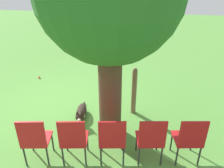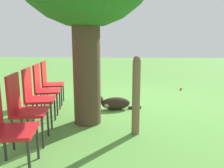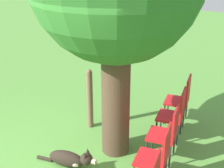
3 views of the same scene
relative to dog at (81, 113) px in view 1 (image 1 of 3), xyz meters
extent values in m
plane|color=#56933D|center=(-0.25, -0.33, -0.14)|extent=(30.00, 30.00, 0.00)
cylinder|color=#4C3828|center=(0.37, 0.73, 0.90)|extent=(0.44, 0.44, 2.08)
ellipsoid|color=#2D231C|center=(-0.07, -0.01, -0.01)|extent=(0.60, 0.32, 0.25)
ellipsoid|color=#C6B293|center=(0.08, 0.01, -0.02)|extent=(0.23, 0.22, 0.15)
sphere|color=#2D231C|center=(0.26, 0.05, 0.07)|extent=(0.22, 0.22, 0.19)
cylinder|color=#C6B293|center=(0.37, 0.06, 0.05)|extent=(0.10, 0.09, 0.08)
cone|color=#2D231C|center=(0.25, 0.10, 0.18)|extent=(0.06, 0.06, 0.08)
cone|color=#2D231C|center=(0.27, 0.00, 0.18)|extent=(0.06, 0.06, 0.08)
cylinder|color=#2D231C|center=(-0.45, -0.08, -0.11)|extent=(0.26, 0.10, 0.06)
cylinder|color=brown|center=(-0.41, 1.15, 0.40)|extent=(0.12, 0.12, 1.07)
sphere|color=brown|center=(-0.41, 1.15, 0.95)|extent=(0.10, 0.10, 0.10)
cube|color=red|center=(1.30, -0.38, 0.29)|extent=(0.49, 0.51, 0.04)
cube|color=red|center=(1.49, -0.35, 0.55)|extent=(0.11, 0.44, 0.49)
cylinder|color=#2D2D2D|center=(1.16, -0.60, 0.06)|extent=(0.03, 0.03, 0.40)
cylinder|color=#2D2D2D|center=(1.09, -0.22, 0.06)|extent=(0.03, 0.03, 0.40)
cylinder|color=#2D2D2D|center=(1.51, -0.53, 0.06)|extent=(0.03, 0.03, 0.40)
cylinder|color=#2D2D2D|center=(1.44, -0.16, 0.06)|extent=(0.03, 0.03, 0.40)
cube|color=red|center=(1.20, 0.25, 0.29)|extent=(0.49, 0.51, 0.04)
cube|color=red|center=(1.39, 0.29, 0.55)|extent=(0.11, 0.44, 0.49)
cylinder|color=#2D2D2D|center=(1.05, 0.04, 0.06)|extent=(0.03, 0.03, 0.40)
cylinder|color=#2D2D2D|center=(0.99, 0.41, 0.06)|extent=(0.03, 0.03, 0.40)
cylinder|color=#2D2D2D|center=(1.41, 0.10, 0.06)|extent=(0.03, 0.03, 0.40)
cylinder|color=#2D2D2D|center=(1.34, 0.47, 0.06)|extent=(0.03, 0.03, 0.40)
cube|color=red|center=(1.09, 0.88, 0.29)|extent=(0.49, 0.51, 0.04)
cube|color=red|center=(1.28, 0.92, 0.55)|extent=(0.11, 0.44, 0.49)
cylinder|color=#2D2D2D|center=(0.95, 0.67, 0.06)|extent=(0.03, 0.03, 0.40)
cylinder|color=#2D2D2D|center=(0.88, 1.04, 0.06)|extent=(0.03, 0.03, 0.40)
cylinder|color=#2D2D2D|center=(1.30, 0.73, 0.06)|extent=(0.03, 0.03, 0.40)
cylinder|color=#2D2D2D|center=(1.24, 1.10, 0.06)|extent=(0.03, 0.03, 0.40)
cube|color=red|center=(0.99, 1.52, 0.29)|extent=(0.49, 0.51, 0.04)
cube|color=red|center=(1.18, 1.55, 0.55)|extent=(0.11, 0.44, 0.49)
cylinder|color=#2D2D2D|center=(0.84, 1.30, 0.06)|extent=(0.03, 0.03, 0.40)
cylinder|color=#2D2D2D|center=(0.78, 1.67, 0.06)|extent=(0.03, 0.03, 0.40)
cylinder|color=#2D2D2D|center=(1.20, 1.36, 0.06)|extent=(0.03, 0.03, 0.40)
cylinder|color=#2D2D2D|center=(1.13, 1.73, 0.06)|extent=(0.03, 0.03, 0.40)
cube|color=red|center=(0.89, 2.15, 0.29)|extent=(0.49, 0.51, 0.04)
cube|color=red|center=(1.08, 2.18, 0.55)|extent=(0.11, 0.44, 0.49)
cylinder|color=#2D2D2D|center=(0.74, 1.93, 0.06)|extent=(0.03, 0.03, 0.40)
cylinder|color=#2D2D2D|center=(0.68, 2.30, 0.06)|extent=(0.03, 0.03, 0.40)
cylinder|color=#2D2D2D|center=(1.10, 1.99, 0.06)|extent=(0.03, 0.03, 0.40)
cylinder|color=#2D2D2D|center=(1.03, 2.37, 0.06)|extent=(0.03, 0.03, 0.40)
sphere|color=#E54C33|center=(-1.84, -1.92, -0.10)|extent=(0.07, 0.07, 0.07)
camera|label=1|loc=(3.97, 1.35, 2.81)|focal=35.00mm
camera|label=2|loc=(-0.25, 4.20, 1.19)|focal=35.00mm
camera|label=3|loc=(2.51, -3.04, 2.89)|focal=50.00mm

